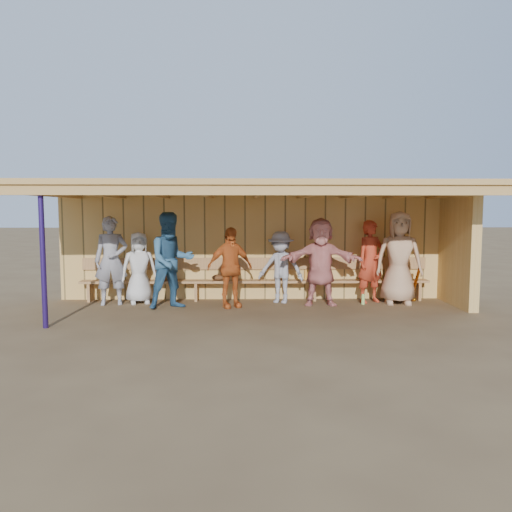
{
  "coord_description": "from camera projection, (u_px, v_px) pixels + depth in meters",
  "views": [
    {
      "loc": [
        -0.23,
        -9.76,
        2.0
      ],
      "look_at": [
        0.0,
        0.35,
        1.05
      ],
      "focal_mm": 35.0,
      "sensor_mm": 36.0,
      "label": 1
    }
  ],
  "objects": [
    {
      "name": "dugout_equipment",
      "position": [
        221.0,
        279.0,
        10.82
      ],
      "size": [
        5.72,
        0.62,
        0.8
      ],
      "color": "#C65C17",
      "rests_on": "ground"
    },
    {
      "name": "player_a",
      "position": [
        111.0,
        261.0,
        10.42
      ],
      "size": [
        0.75,
        0.57,
        1.86
      ],
      "primitive_type": "imported",
      "rotation": [
        0.0,
        0.0,
        0.2
      ],
      "color": "gray",
      "rests_on": "ground"
    },
    {
      "name": "player_g",
      "position": [
        371.0,
        262.0,
        10.68
      ],
      "size": [
        0.76,
        0.65,
        1.77
      ],
      "primitive_type": "imported",
      "rotation": [
        0.0,
        0.0,
        0.41
      ],
      "color": "#B4341C",
      "rests_on": "ground"
    },
    {
      "name": "bench",
      "position": [
        255.0,
        276.0,
        10.97
      ],
      "size": [
        7.6,
        0.34,
        0.93
      ],
      "color": "tan",
      "rests_on": "ground"
    },
    {
      "name": "player_c",
      "position": [
        171.0,
        261.0,
        10.03
      ],
      "size": [
        1.17,
        1.06,
        1.94
      ],
      "primitive_type": "imported",
      "rotation": [
        0.0,
        0.0,
        0.43
      ],
      "color": "#305E85",
      "rests_on": "ground"
    },
    {
      "name": "player_f",
      "position": [
        321.0,
        262.0,
        10.35
      ],
      "size": [
        1.72,
        0.64,
        1.83
      ],
      "primitive_type": "imported",
      "rotation": [
        0.0,
        0.0,
        -0.06
      ],
      "color": "#DE847D",
      "rests_on": "ground"
    },
    {
      "name": "player_d",
      "position": [
        230.0,
        267.0,
        10.14
      ],
      "size": [
        1.04,
        0.74,
        1.64
      ],
      "primitive_type": "imported",
      "rotation": [
        0.0,
        0.0,
        0.4
      ],
      "color": "#C85920",
      "rests_on": "ground"
    },
    {
      "name": "player_b",
      "position": [
        139.0,
        268.0,
        10.58
      ],
      "size": [
        0.86,
        0.69,
        1.52
      ],
      "primitive_type": "imported",
      "rotation": [
        0.0,
        0.0,
        0.31
      ],
      "color": "silver",
      "rests_on": "ground"
    },
    {
      "name": "player_e",
      "position": [
        281.0,
        267.0,
        10.65
      ],
      "size": [
        1.13,
        0.89,
        1.53
      ],
      "primitive_type": "imported",
      "rotation": [
        0.0,
        0.0,
        -0.37
      ],
      "color": "#97969E",
      "rests_on": "ground"
    },
    {
      "name": "ground",
      "position": [
        256.0,
        310.0,
        9.9
      ],
      "size": [
        90.0,
        90.0,
        0.0
      ],
      "primitive_type": "plane",
      "color": "brown",
      "rests_on": "ground"
    },
    {
      "name": "dugout_structure",
      "position": [
        274.0,
        224.0,
        10.44
      ],
      "size": [
        8.8,
        3.2,
        2.5
      ],
      "color": "#E1B260",
      "rests_on": "ground"
    },
    {
      "name": "player_h",
      "position": [
        399.0,
        258.0,
        10.51
      ],
      "size": [
        1.03,
        0.74,
        1.96
      ],
      "primitive_type": "imported",
      "rotation": [
        0.0,
        0.0,
        -0.12
      ],
      "color": "tan",
      "rests_on": "ground"
    }
  ]
}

